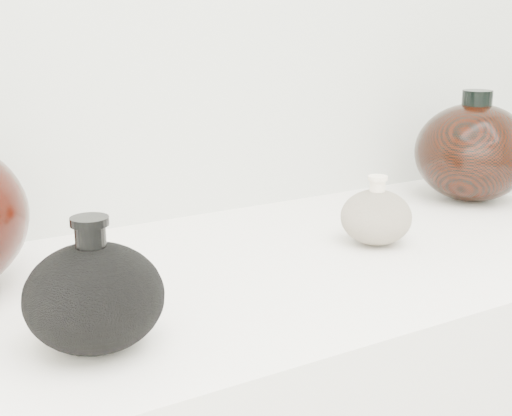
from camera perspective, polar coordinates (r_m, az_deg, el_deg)
black_gourd_vase at (r=0.69m, az=-12.82°, el=-6.89°), size 0.17×0.17×0.13m
cream_gourd_vase at (r=0.99m, az=9.58°, el=-0.68°), size 0.11×0.11×0.10m
right_round_pot at (r=1.26m, az=16.96°, el=4.32°), size 0.23×0.23×0.19m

